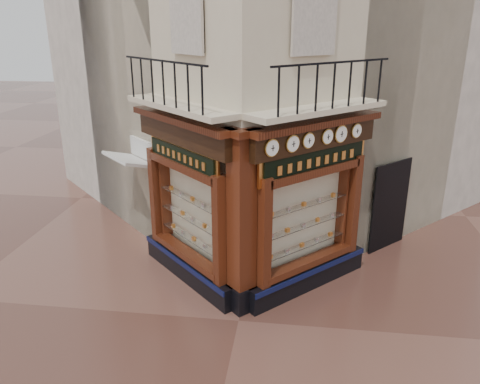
% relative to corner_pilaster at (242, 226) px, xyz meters
% --- Properties ---
extents(ground, '(80.00, 80.00, 0.00)m').
position_rel_corner_pilaster_xyz_m(ground, '(0.00, -0.50, -1.95)').
color(ground, '#512F26').
rests_on(ground, ground).
extents(main_building, '(11.31, 11.31, 12.00)m').
position_rel_corner_pilaster_xyz_m(main_building, '(0.00, 5.66, 4.05)').
color(main_building, beige).
rests_on(main_building, ground).
extents(neighbour_left, '(11.31, 11.31, 11.00)m').
position_rel_corner_pilaster_xyz_m(neighbour_left, '(-2.47, 8.13, 3.55)').
color(neighbour_left, beige).
rests_on(neighbour_left, ground).
extents(neighbour_right, '(11.31, 11.31, 11.00)m').
position_rel_corner_pilaster_xyz_m(neighbour_right, '(2.47, 8.13, 3.55)').
color(neighbour_right, beige).
rests_on(neighbour_right, ground).
extents(shopfront_left, '(2.86, 2.86, 3.98)m').
position_rel_corner_pilaster_xyz_m(shopfront_left, '(-1.41, 1.07, 0.03)').
color(shopfront_left, black).
rests_on(shopfront_left, ground).
extents(shopfront_right, '(2.86, 2.86, 3.98)m').
position_rel_corner_pilaster_xyz_m(shopfront_right, '(1.41, 1.07, 0.03)').
color(shopfront_right, black).
rests_on(shopfront_right, ground).
extents(corner_pilaster, '(0.85, 0.85, 3.98)m').
position_rel_corner_pilaster_xyz_m(corner_pilaster, '(0.00, 0.00, 0.00)').
color(corner_pilaster, black).
rests_on(corner_pilaster, ground).
extents(balcony, '(5.94, 2.97, 1.03)m').
position_rel_corner_pilaster_xyz_m(balcony, '(0.00, 0.99, 2.27)').
color(balcony, beige).
rests_on(balcony, ground).
extents(clock_a, '(0.29, 0.29, 0.35)m').
position_rel_corner_pilaster_xyz_m(clock_a, '(0.58, -0.02, 1.67)').
color(clock_a, '#A88538').
rests_on(clock_a, ground).
extents(clock_b, '(0.29, 0.29, 0.36)m').
position_rel_corner_pilaster_xyz_m(clock_b, '(0.97, 0.36, 1.67)').
color(clock_b, '#A88538').
rests_on(clock_b, ground).
extents(clock_c, '(0.27, 0.27, 0.33)m').
position_rel_corner_pilaster_xyz_m(clock_c, '(1.28, 0.67, 1.67)').
color(clock_c, '#A88538').
rests_on(clock_c, ground).
extents(clock_d, '(0.27, 0.27, 0.34)m').
position_rel_corner_pilaster_xyz_m(clock_d, '(1.67, 1.07, 1.67)').
color(clock_d, '#A88538').
rests_on(clock_d, ground).
extents(clock_e, '(0.31, 0.31, 0.39)m').
position_rel_corner_pilaster_xyz_m(clock_e, '(1.97, 1.37, 1.67)').
color(clock_e, '#A88538').
rests_on(clock_e, ground).
extents(clock_f, '(0.27, 0.27, 0.33)m').
position_rel_corner_pilaster_xyz_m(clock_f, '(2.34, 1.74, 1.67)').
color(clock_f, '#A88538').
rests_on(clock_f, ground).
extents(awning, '(1.68, 1.68, 0.32)m').
position_rel_corner_pilaster_xyz_m(awning, '(-3.30, 2.59, -1.95)').
color(awning, silver).
rests_on(awning, ground).
extents(signboard_left, '(2.01, 2.01, 0.54)m').
position_rel_corner_pilaster_xyz_m(signboard_left, '(-1.46, 1.01, 1.15)').
color(signboard_left, '#EE9E46').
rests_on(signboard_left, ground).
extents(signboard_right, '(2.28, 2.28, 0.61)m').
position_rel_corner_pilaster_xyz_m(signboard_right, '(1.46, 1.01, 1.15)').
color(signboard_right, '#EE9E46').
rests_on(signboard_right, ground).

